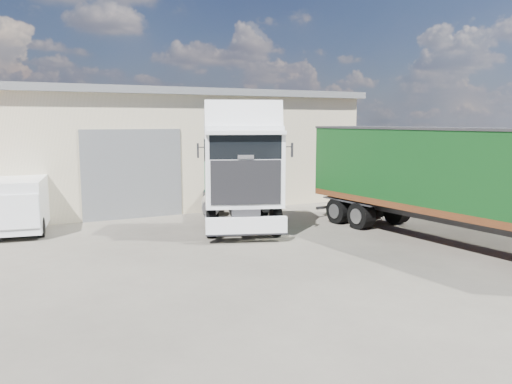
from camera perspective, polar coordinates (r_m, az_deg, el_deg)
name	(u,v)px	position (r m, az deg, el deg)	size (l,w,h in m)	color
ground	(304,282)	(12.51, 5.54, -10.18)	(120.00, 120.00, 0.00)	#2B2923
warehouse	(20,148)	(26.15, -25.39, 4.58)	(30.60, 12.60, 5.42)	beige
brick_boundary_wall	(455,181)	(24.10, 21.74, 1.18)	(0.35, 26.00, 2.50)	brown
tractor_unit	(240,176)	(18.07, -1.79, 1.81)	(4.67, 7.19, 4.60)	black
box_trailer	(452,173)	(17.10, 21.50, 2.01)	(3.58, 11.37, 3.72)	#2D2D30
panel_van	(18,202)	(19.94, -25.52, -1.09)	(2.65, 4.99, 1.94)	black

